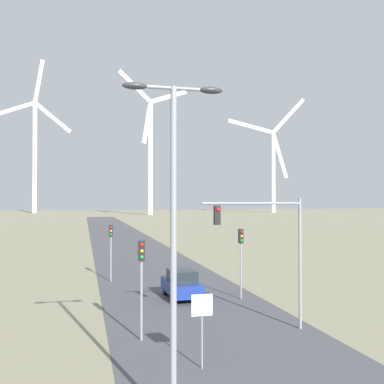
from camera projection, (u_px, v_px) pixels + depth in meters
road_surface at (137, 254)px, 52.33m from camera, size 10.00×240.00×0.01m
streetlamp at (173, 210)px, 12.50m from camera, size 2.88×0.32×9.49m
stop_sign_near at (202, 316)px, 16.66m from camera, size 0.81×0.07×2.75m
traffic_light_post_near_left at (141, 268)px, 20.02m from camera, size 0.28×0.33×4.44m
traffic_light_post_near_right at (241, 248)px, 28.43m from camera, size 0.28×0.34×4.42m
traffic_light_post_mid_left at (111, 240)px, 34.47m from camera, size 0.28×0.34×4.35m
traffic_light_mast_overhead at (267, 236)px, 21.48m from camera, size 5.04×0.34×6.35m
car_approaching at (182, 284)px, 28.55m from camera, size 2.02×4.19×1.83m
wind_turbine_left at (35, 146)px, 222.61m from camera, size 38.38×2.60×76.62m
wind_turbine_center at (150, 146)px, 194.54m from camera, size 31.50×8.45×61.48m
wind_turbine_right at (273, 161)px, 233.21m from camera, size 41.67×3.03×60.19m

